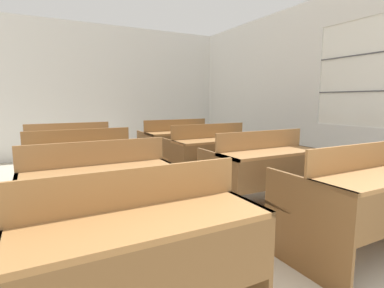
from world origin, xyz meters
name	(u,v)px	position (x,y,z in m)	size (l,w,h in m)	color
wall_back	(95,91)	(0.00, 6.81, 1.45)	(6.01, 0.06, 2.89)	silver
wall_right_with_window	(312,89)	(2.97, 3.45, 1.43)	(0.06, 6.78, 2.89)	silver
bench_front_left	(137,252)	(-0.83, 1.23, 0.48)	(1.19, 0.78, 0.91)	brown
bench_front_right	(361,199)	(0.98, 1.22, 0.48)	(1.19, 0.78, 0.91)	brown
bench_second_left	(98,192)	(-0.81, 2.36, 0.48)	(1.19, 0.78, 0.91)	brown
bench_second_right	(262,169)	(0.97, 2.37, 0.48)	(1.19, 0.78, 0.91)	brown
bench_third_left	(81,166)	(-0.80, 3.51, 0.48)	(1.19, 0.78, 0.91)	brown
bench_third_right	(210,154)	(0.96, 3.48, 0.48)	(1.19, 0.78, 0.91)	brown
bench_back_left	(70,152)	(-0.80, 4.63, 0.48)	(1.19, 0.78, 0.91)	brown
bench_back_right	(177,144)	(0.97, 4.63, 0.48)	(1.19, 0.78, 0.91)	brown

